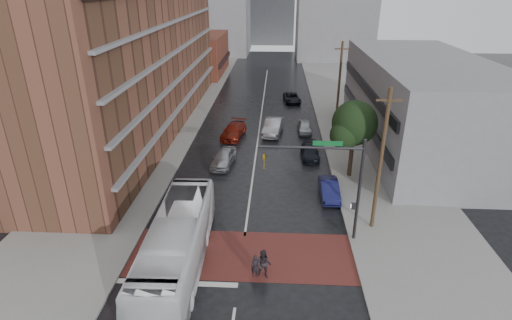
# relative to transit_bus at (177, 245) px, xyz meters

# --- Properties ---
(ground) EXTENTS (160.00, 160.00, 0.00)m
(ground) POSITION_rel_transit_bus_xyz_m (3.69, 1.00, -1.71)
(ground) COLOR black
(ground) RESTS_ON ground
(crosswalk) EXTENTS (14.00, 5.00, 0.02)m
(crosswalk) POSITION_rel_transit_bus_xyz_m (3.69, 1.50, -1.70)
(crosswalk) COLOR maroon
(crosswalk) RESTS_ON ground
(sidewalk_west) EXTENTS (9.00, 90.00, 0.15)m
(sidewalk_west) POSITION_rel_transit_bus_xyz_m (-7.81, 26.00, -1.63)
(sidewalk_west) COLOR gray
(sidewalk_west) RESTS_ON ground
(sidewalk_east) EXTENTS (9.00, 90.00, 0.15)m
(sidewalk_east) POSITION_rel_transit_bus_xyz_m (15.19, 26.00, -1.63)
(sidewalk_east) COLOR gray
(sidewalk_east) RESTS_ON ground
(apartment_block) EXTENTS (10.00, 44.00, 28.00)m
(apartment_block) POSITION_rel_transit_bus_xyz_m (-10.31, 25.00, 12.29)
(apartment_block) COLOR brown
(apartment_block) RESTS_ON ground
(storefront_west) EXTENTS (8.00, 16.00, 7.00)m
(storefront_west) POSITION_rel_transit_bus_xyz_m (-8.31, 55.00, 1.79)
(storefront_west) COLOR brown
(storefront_west) RESTS_ON ground
(building_east) EXTENTS (11.00, 26.00, 9.00)m
(building_east) POSITION_rel_transit_bus_xyz_m (20.19, 21.00, 2.79)
(building_east) COLOR gray
(building_east) RESTS_ON ground
(street_tree) EXTENTS (4.20, 4.10, 6.90)m
(street_tree) POSITION_rel_transit_bus_xyz_m (12.20, 13.03, 3.03)
(street_tree) COLOR #332319
(street_tree) RESTS_ON ground
(signal_mast) EXTENTS (6.50, 0.30, 7.20)m
(signal_mast) POSITION_rel_transit_bus_xyz_m (9.53, 3.50, 3.02)
(signal_mast) COLOR #2D2D33
(signal_mast) RESTS_ON ground
(utility_pole_near) EXTENTS (1.60, 0.26, 10.00)m
(utility_pole_near) POSITION_rel_transit_bus_xyz_m (12.49, 5.00, 3.43)
(utility_pole_near) COLOR #473321
(utility_pole_near) RESTS_ON ground
(utility_pole_far) EXTENTS (1.60, 0.26, 10.00)m
(utility_pole_far) POSITION_rel_transit_bus_xyz_m (12.49, 25.00, 3.43)
(utility_pole_far) COLOR #473321
(utility_pole_far) RESTS_ON ground
(transit_bus) EXTENTS (3.18, 12.33, 3.42)m
(transit_bus) POSITION_rel_transit_bus_xyz_m (0.00, 0.00, 0.00)
(transit_bus) COLOR white
(transit_bus) RESTS_ON ground
(pedestrian_a) EXTENTS (0.56, 0.39, 1.47)m
(pedestrian_a) POSITION_rel_transit_bus_xyz_m (4.64, -0.50, -0.98)
(pedestrian_a) COLOR black
(pedestrian_a) RESTS_ON ground
(pedestrian_b) EXTENTS (1.00, 0.83, 1.84)m
(pedestrian_b) POSITION_rel_transit_bus_xyz_m (5.12, -0.50, -0.79)
(pedestrian_b) COLOR #262126
(pedestrian_b) RESTS_ON ground
(car_travel_a) EXTENTS (2.34, 4.62, 1.51)m
(car_travel_a) POSITION_rel_transit_bus_xyz_m (0.81, 14.82, -0.95)
(car_travel_a) COLOR #A8ABB0
(car_travel_a) RESTS_ON ground
(car_travel_b) EXTENTS (2.48, 5.36, 1.70)m
(car_travel_b) POSITION_rel_transit_bus_xyz_m (5.30, 23.47, -0.86)
(car_travel_b) COLOR #B9BBC1
(car_travel_b) RESTS_ON ground
(car_travel_c) EXTENTS (2.84, 5.30, 1.46)m
(car_travel_c) POSITION_rel_transit_bus_xyz_m (0.97, 22.23, -0.98)
(car_travel_c) COLOR #67150B
(car_travel_c) RESTS_ON ground
(suv_travel) EXTENTS (2.69, 4.78, 1.26)m
(suv_travel) POSITION_rel_transit_bus_xyz_m (7.80, 36.61, -1.08)
(suv_travel) COLOR black
(suv_travel) RESTS_ON ground
(car_parked_near) EXTENTS (1.47, 4.06, 1.33)m
(car_parked_near) POSITION_rel_transit_bus_xyz_m (9.99, 9.30, -1.04)
(car_parked_near) COLOR #141648
(car_parked_near) RESTS_ON ground
(car_parked_mid) EXTENTS (1.78, 4.18, 1.20)m
(car_parked_mid) POSITION_rel_transit_bus_xyz_m (8.99, 17.00, -1.11)
(car_parked_mid) COLOR black
(car_parked_mid) RESTS_ON ground
(car_parked_far) EXTENTS (1.54, 3.75, 1.27)m
(car_parked_far) POSITION_rel_transit_bus_xyz_m (8.89, 24.22, -1.07)
(car_parked_far) COLOR #A3A7AB
(car_parked_far) RESTS_ON ground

